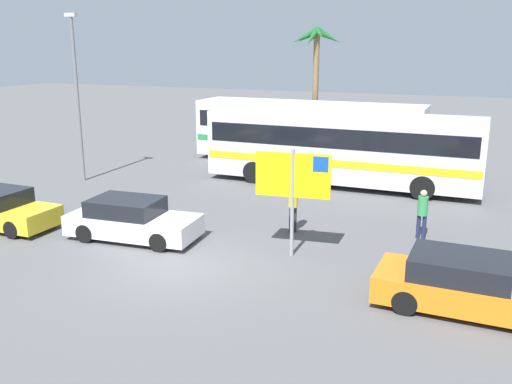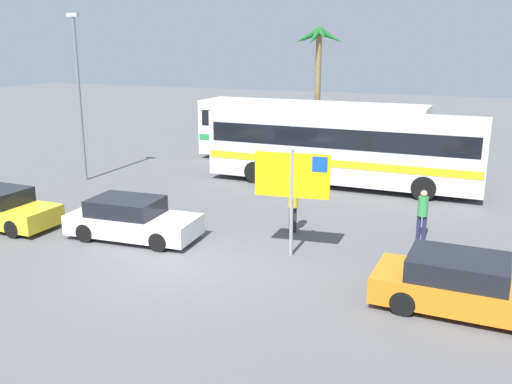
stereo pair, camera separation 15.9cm
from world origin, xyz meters
TOP-DOWN VIEW (x-y plane):
  - ground at (0.00, 0.00)m, footprint 120.00×120.00m
  - bus_front_coach at (1.90, 11.19)m, footprint 11.90×2.71m
  - bus_rear_coach at (-0.92, 15.26)m, footprint 11.90×2.71m
  - ferry_sign at (2.80, 2.13)m, footprint 2.19×0.33m
  - car_orange at (7.69, 0.38)m, footprint 4.33×1.92m
  - car_yellow at (-7.35, 0.80)m, footprint 3.94×1.71m
  - car_white at (-2.48, 1.52)m, footprint 4.33×2.05m
  - pedestrian_by_bus at (6.12, 5.14)m, footprint 0.32×0.32m
  - pedestrian_crossing_lot at (2.09, 4.13)m, footprint 0.32×0.32m
  - lamp_post_right_side at (-9.25, 7.39)m, footprint 0.56×0.20m
  - palm_tree_seaside at (-1.23, 17.34)m, footprint 2.76×2.69m

SIDE VIEW (x-z plane):
  - ground at x=0.00m, z-range 0.00..0.00m
  - car_yellow at x=-7.35m, z-range -0.03..1.30m
  - car_white at x=-2.48m, z-range -0.03..1.30m
  - car_orange at x=7.69m, z-range -0.03..1.30m
  - pedestrian_by_bus at x=6.12m, z-range 0.14..1.76m
  - pedestrian_crossing_lot at x=2.09m, z-range 0.17..2.00m
  - bus_front_coach at x=1.90m, z-range 0.20..3.37m
  - bus_rear_coach at x=-0.92m, z-range 0.20..3.37m
  - ferry_sign at x=2.80m, z-range 0.73..3.93m
  - lamp_post_right_side at x=-9.25m, z-range 0.33..7.73m
  - palm_tree_seaside at x=-1.23m, z-range 2.17..9.20m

